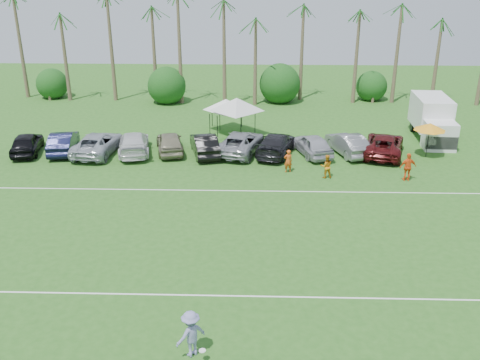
{
  "coord_description": "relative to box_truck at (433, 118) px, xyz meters",
  "views": [
    {
      "loc": [
        3.44,
        -18.53,
        14.28
      ],
      "look_at": [
        2.53,
        12.03,
        1.6
      ],
      "focal_mm": 40.0,
      "sensor_mm": 36.0,
      "label": 1
    }
  ],
  "objects": [
    {
      "name": "parked_car_2",
      "position": [
        -27.38,
        -4.47,
        -1.03
      ],
      "size": [
        3.23,
        6.19,
        1.66
      ],
      "primitive_type": "imported",
      "rotation": [
        0.0,
        0.0,
        3.06
      ],
      "color": "#A1A7B0",
      "rests_on": "ground"
    },
    {
      "name": "sideline_player_c",
      "position": [
        -4.39,
        -9.33,
        -0.88
      ],
      "size": [
        1.21,
        0.6,
        1.98
      ],
      "primitive_type": "imported",
      "rotation": [
        0.0,
        0.0,
        3.25
      ],
      "color": "#F65B1B",
      "rests_on": "ground"
    },
    {
      "name": "palm_tree_4",
      "position": [
        -22.41,
        12.49,
        5.61
      ],
      "size": [
        2.4,
        2.4,
        8.9
      ],
      "color": "brown",
      "rests_on": "ground"
    },
    {
      "name": "parked_car_4",
      "position": [
        -21.75,
        -3.96,
        -1.03
      ],
      "size": [
        2.99,
        5.2,
        1.66
      ],
      "primitive_type": "imported",
      "rotation": [
        0.0,
        0.0,
        3.36
      ],
      "color": "gray",
      "rests_on": "ground"
    },
    {
      "name": "palm_tree_2",
      "position": [
        -30.41,
        12.49,
        7.35
      ],
      "size": [
        2.4,
        2.4,
        10.9
      ],
      "color": "brown",
      "rests_on": "ground"
    },
    {
      "name": "parked_car_6",
      "position": [
        -16.12,
        -3.92,
        -1.03
      ],
      "size": [
        4.25,
        6.51,
        1.66
      ],
      "primitive_type": "imported",
      "rotation": [
        0.0,
        0.0,
        2.87
      ],
      "color": "gray",
      "rests_on": "ground"
    },
    {
      "name": "bush_tree_1",
      "position": [
        -24.41,
        13.49,
        -0.07
      ],
      "size": [
        4.0,
        4.0,
        4.0
      ],
      "color": "brown",
      "rests_on": "ground"
    },
    {
      "name": "parked_car_3",
      "position": [
        -24.57,
        -4.22,
        -1.03
      ],
      "size": [
        3.42,
        6.08,
        1.66
      ],
      "primitive_type": "imported",
      "rotation": [
        0.0,
        0.0,
        3.34
      ],
      "color": "silver",
      "rests_on": "ground"
    },
    {
      "name": "frisbee_player",
      "position": [
        -17.35,
        -27.45,
        -0.88
      ],
      "size": [
        1.45,
        1.37,
        1.97
      ],
      "rotation": [
        0.0,
        0.0,
        3.83
      ],
      "color": "#8181B7",
      "rests_on": "ground"
    },
    {
      "name": "box_truck",
      "position": [
        0.0,
        0.0,
        0.0
      ],
      "size": [
        2.88,
        6.89,
        3.49
      ],
      "rotation": [
        0.0,
        0.0,
        -0.05
      ],
      "color": "white",
      "rests_on": "ground"
    },
    {
      "name": "sideline_player_b",
      "position": [
        -9.96,
        -8.99,
        -1.02
      ],
      "size": [
        0.88,
        0.72,
        1.7
      ],
      "primitive_type": "imported",
      "rotation": [
        0.0,
        0.0,
        3.24
      ],
      "color": "orange",
      "rests_on": "ground"
    },
    {
      "name": "parked_car_9",
      "position": [
        -7.68,
        -3.92,
        -1.03
      ],
      "size": [
        3.21,
        5.35,
        1.66
      ],
      "primitive_type": "imported",
      "rotation": [
        0.0,
        0.0,
        3.45
      ],
      "color": "slate",
      "rests_on": "ground"
    },
    {
      "name": "palm_tree_10",
      "position": [
        4.59,
        12.49,
        7.35
      ],
      "size": [
        2.4,
        2.4,
        10.9
      ],
      "color": "brown",
      "rests_on": "ground"
    },
    {
      "name": "bush_tree_2",
      "position": [
        -12.41,
        13.49,
        -0.07
      ],
      "size": [
        4.0,
        4.0,
        4.0
      ],
      "color": "brown",
      "rests_on": "ground"
    },
    {
      "name": "palm_tree_3",
      "position": [
        -26.41,
        12.49,
        8.2
      ],
      "size": [
        2.4,
        2.4,
        11.9
      ],
      "color": "brown",
      "rests_on": "ground"
    },
    {
      "name": "canopy_tent_left",
      "position": [
        -17.57,
        1.85,
        1.04
      ],
      "size": [
        4.19,
        4.19,
        3.39
      ],
      "color": "black",
      "rests_on": "ground"
    },
    {
      "name": "parked_car_7",
      "position": [
        -13.31,
        -4.13,
        -1.03
      ],
      "size": [
        3.75,
        6.15,
        1.66
      ],
      "primitive_type": "imported",
      "rotation": [
        0.0,
        0.0,
        2.88
      ],
      "color": "black",
      "rests_on": "ground"
    },
    {
      "name": "palm_tree_1",
      "position": [
        -35.41,
        12.49,
        6.49
      ],
      "size": [
        2.4,
        2.4,
        9.9
      ],
      "color": "brown",
      "rests_on": "ground"
    },
    {
      "name": "parked_car_0",
      "position": [
        -33.01,
        -4.5,
        -1.03
      ],
      "size": [
        2.84,
        5.17,
        1.66
      ],
      "primitive_type": "imported",
      "rotation": [
        0.0,
        0.0,
        3.33
      ],
      "color": "black",
      "rests_on": "ground"
    },
    {
      "name": "parked_car_10",
      "position": [
        -4.87,
        -4.05,
        -1.03
      ],
      "size": [
        4.3,
        6.52,
        1.66
      ],
      "primitive_type": "imported",
      "rotation": [
        0.0,
        0.0,
        2.86
      ],
      "color": "#4E0F11",
      "rests_on": "ground"
    },
    {
      "name": "bush_tree_0",
      "position": [
        -37.41,
        13.49,
        -0.07
      ],
      "size": [
        4.0,
        4.0,
        4.0
      ],
      "color": "brown",
      "rests_on": "ground"
    },
    {
      "name": "bush_tree_3",
      "position": [
        -2.41,
        13.49,
        -0.07
      ],
      "size": [
        4.0,
        4.0,
        4.0
      ],
      "color": "brown",
      "rests_on": "ground"
    },
    {
      "name": "parked_car_5",
      "position": [
        -18.94,
        -4.42,
        -1.03
      ],
      "size": [
        2.93,
        5.33,
        1.66
      ],
      "primitive_type": "imported",
      "rotation": [
        0.0,
        0.0,
        3.38
      ],
      "color": "black",
      "rests_on": "ground"
    },
    {
      "name": "ground",
      "position": [
        -18.41,
        -25.51,
        -1.87
      ],
      "size": [
        120.0,
        120.0,
        0.0
      ],
      "primitive_type": "plane",
      "color": "#285B1B",
      "rests_on": "ground"
    },
    {
      "name": "palm_tree_8",
      "position": [
        -5.41,
        12.49,
        5.61
      ],
      "size": [
        2.4,
        2.4,
        8.9
      ],
      "color": "brown",
      "rests_on": "ground"
    },
    {
      "name": "palm_tree_5",
      "position": [
        -18.41,
        12.49,
        6.49
      ],
      "size": [
        2.4,
        2.4,
        9.9
      ],
      "color": "brown",
      "rests_on": "ground"
    },
    {
      "name": "canopy_tent_right",
      "position": [
        -16.57,
        0.48,
        1.49
      ],
      "size": [
        4.83,
        4.83,
        3.92
      ],
      "color": "black",
      "rests_on": "ground"
    },
    {
      "name": "palm_tree_0",
      "position": [
        -40.41,
        12.49,
        5.61
      ],
      "size": [
        2.4,
        2.4,
        8.9
      ],
      "color": "brown",
      "rests_on": "ground"
    },
    {
      "name": "parked_car_8",
      "position": [
        -10.49,
        -4.24,
        -1.03
      ],
      "size": [
        3.32,
        5.25,
        1.66
      ],
      "primitive_type": "imported",
      "rotation": [
        0.0,
        0.0,
        3.44
      ],
      "color": "#ABABB4",
      "rests_on": "ground"
    },
    {
      "name": "sideline_player_a",
      "position": [
        -12.58,
        -8.0,
        -1.02
      ],
      "size": [
        0.7,
        0.55,
        1.69
      ],
      "primitive_type": "imported",
      "rotation": [
        0.0,
        0.0,
        3.4
      ],
      "color": "#DC5318",
      "rests_on": "ground"
    },
    {
      "name": "palm_tree_7",
      "position": [
        -10.41,
        12.49,
        8.2
      ],
      "size": [
        2.4,
        2.4,
        11.9
      ],
      "color": "brown",
      "rests_on": "ground"
    },
    {
      "name": "palm_tree_9",
      "position": [
        -0.41,
        12.49,
        6.49
      ],
      "size": [
        2.4,
        2.4,
        9.9
      ],
      "color": "brown",
      "rests_on": "ground"
    },
    {
      "name": "field_lines",
      "position": [
        -18.41,
        -17.51,
        -1.86
      ],
      "size": [
        80.0,
        12.1,
        0.01
      ],
      "color": "white",
      "rests_on": "ground"
    },
    {
      "name": "market_umbrella",
      "position": [
        -1.64,
        -4.45,
        0.57
      ],
      "size": [
        2.44,
        2.44,
        2.71
      ],
      "color": "black",
      "rests_on": "ground"
    },
    {
      "name": "parked_car_1",
      "position": [
        -30.19,
        -4.2,
        -1.03
      ],
      "size": [
        2.52,
        5.26,
        1.66
      ],
      "primitive_type": "imported",
      "rotation": [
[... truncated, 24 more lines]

